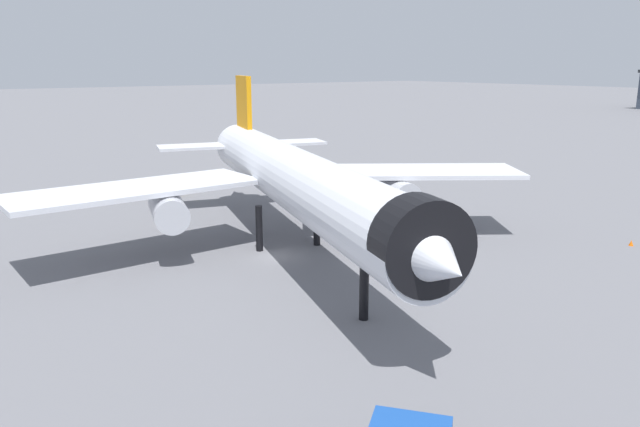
% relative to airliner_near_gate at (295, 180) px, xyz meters
% --- Properties ---
extents(ground, '(900.00, 900.00, 0.00)m').
position_rel_airliner_near_gate_xyz_m(ground, '(-0.42, -2.01, -7.09)').
color(ground, slate).
extents(airliner_near_gate, '(55.23, 49.22, 16.09)m').
position_rel_airliner_near_gate_xyz_m(airliner_near_gate, '(0.00, 0.00, 0.00)').
color(airliner_near_gate, silver).
rests_on(airliner_near_gate, ground).
extents(baggage_tug_wing, '(3.40, 3.42, 1.85)m').
position_rel_airliner_near_gate_xyz_m(baggage_tug_wing, '(-32.28, 1.32, -6.12)').
color(baggage_tug_wing, black).
rests_on(baggage_tug_wing, ground).
extents(traffic_cone_near_nose, '(0.46, 0.46, 0.57)m').
position_rel_airliner_near_gate_xyz_m(traffic_cone_near_nose, '(17.18, 28.35, -6.80)').
color(traffic_cone_near_nose, '#F2600C').
rests_on(traffic_cone_near_nose, ground).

